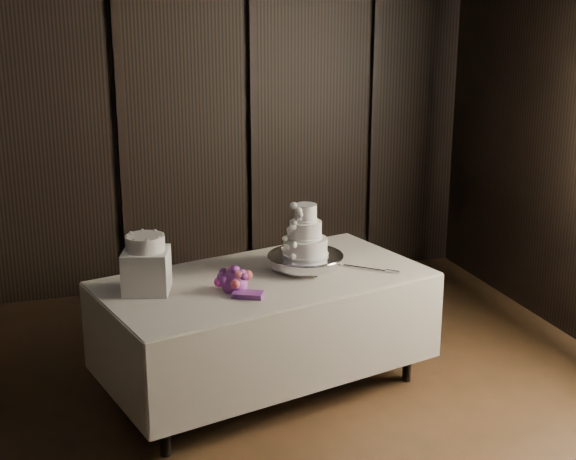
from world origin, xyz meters
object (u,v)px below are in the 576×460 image
(display_table, at_px, (265,329))
(wedding_cake, at_px, (303,236))
(cake_stand, at_px, (305,262))
(small_cake, at_px, (145,243))
(bouquet, at_px, (234,281))
(box_pedestal, at_px, (147,271))

(display_table, distance_m, wedding_cake, 0.63)
(cake_stand, height_order, small_cake, small_cake)
(bouquet, height_order, small_cake, small_cake)
(box_pedestal, bearing_deg, cake_stand, 6.19)
(display_table, relative_size, wedding_cake, 6.61)
(wedding_cake, height_order, box_pedestal, wedding_cake)
(bouquet, distance_m, box_pedestal, 0.51)
(bouquet, bearing_deg, small_cake, 162.98)
(bouquet, bearing_deg, display_table, 36.82)
(display_table, bearing_deg, bouquet, -157.50)
(cake_stand, bearing_deg, wedding_cake, -150.26)
(display_table, relative_size, cake_stand, 4.52)
(cake_stand, xyz_separation_m, small_cake, (-1.01, -0.11, 0.25))
(cake_stand, relative_size, small_cake, 2.13)
(cake_stand, xyz_separation_m, wedding_cake, (-0.02, -0.01, 0.18))
(bouquet, bearing_deg, box_pedestal, 162.98)
(small_cake, bearing_deg, display_table, 2.03)
(wedding_cake, bearing_deg, box_pedestal, 161.68)
(display_table, relative_size, bouquet, 5.73)
(box_pedestal, bearing_deg, display_table, 2.03)
(bouquet, bearing_deg, wedding_cake, 26.07)
(wedding_cake, distance_m, box_pedestal, 1.00)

